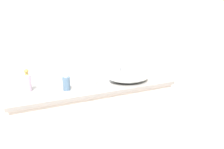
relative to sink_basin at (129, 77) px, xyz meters
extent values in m
cube|color=silver|center=(-0.25, 0.35, 0.41)|extent=(6.00, 0.06, 2.60)
cube|color=white|center=(-0.35, 0.05, -0.48)|extent=(1.48, 0.49, 0.81)
cube|color=gray|center=(-0.35, 0.05, -0.06)|extent=(1.52, 0.53, 0.03)
cube|color=#B2BCC6|center=(-0.35, 0.31, 0.52)|extent=(1.48, 0.01, 1.12)
ellipsoid|color=silver|center=(0.00, 0.00, 0.00)|extent=(0.41, 0.34, 0.08)
cylinder|color=silver|center=(0.00, 0.20, 0.02)|extent=(0.03, 0.03, 0.13)
cylinder|color=silver|center=(0.00, 0.16, 0.07)|extent=(0.03, 0.08, 0.03)
sphere|color=silver|center=(0.00, 0.22, 0.10)|extent=(0.03, 0.03, 0.03)
cylinder|color=silver|center=(-0.93, 0.11, 0.03)|extent=(0.06, 0.06, 0.14)
cylinder|color=#CFB153|center=(-0.93, 0.11, 0.11)|extent=(0.03, 0.03, 0.02)
sphere|color=gold|center=(-0.93, 0.11, 0.14)|extent=(0.04, 0.04, 0.04)
cylinder|color=tan|center=(-0.93, 0.10, 0.14)|extent=(0.02, 0.02, 0.02)
cylinder|color=slate|center=(-0.63, -0.01, 0.02)|extent=(0.06, 0.06, 0.12)
cylinder|color=silver|center=(-0.63, -0.01, 0.08)|extent=(0.04, 0.04, 0.02)
cube|color=silver|center=(-0.41, 0.08, 0.02)|extent=(0.15, 0.15, 0.13)
cone|color=white|center=(-0.41, 0.08, 0.11)|extent=(0.07, 0.07, 0.04)
camera|label=1|loc=(-0.96, -1.61, 0.51)|focal=30.84mm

